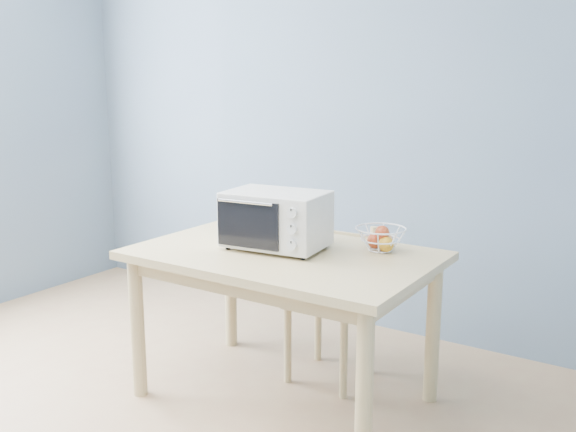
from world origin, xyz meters
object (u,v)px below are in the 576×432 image
Objects in this scene: fruit_basket at (381,238)px; dining_chair at (334,304)px; dining_table at (284,272)px; toaster_oven at (272,218)px.

fruit_basket is 0.52m from dining_chair.
fruit_basket reaches higher than dining_chair.
dining_table is at bearing -145.15° from fruit_basket.
dining_chair is (-0.30, 0.09, -0.41)m from fruit_basket.
toaster_oven reaches higher than dining_table.
dining_table is 4.55× the size of fruit_basket.
toaster_oven is at bearing -118.15° from dining_chair.
dining_table is 1.73× the size of dining_chair.
dining_table is 0.49m from fruit_basket.
toaster_oven is 1.64× the size of fruit_basket.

